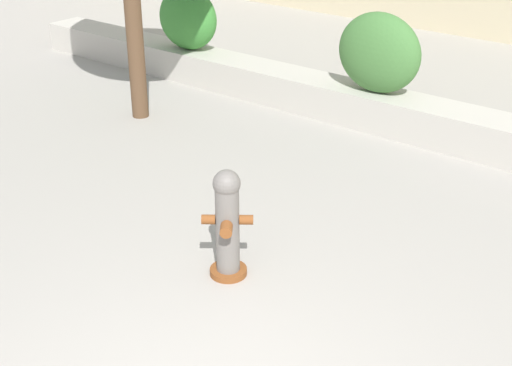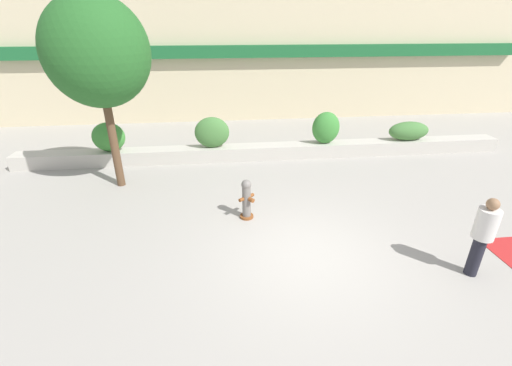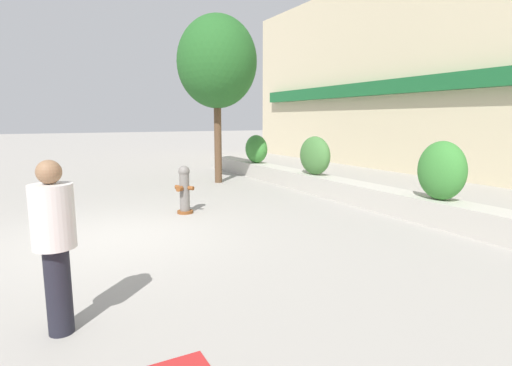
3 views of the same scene
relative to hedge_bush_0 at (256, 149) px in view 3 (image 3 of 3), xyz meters
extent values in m
plane|color=#9E9991|center=(5.66, -6.00, -1.01)|extent=(120.00, 120.00, 0.00)
cube|color=#195B2D|center=(5.66, 5.32, 2.35)|extent=(27.00, 0.36, 0.56)
cube|color=#B7B2A8|center=(5.66, 0.00, -0.76)|extent=(18.00, 0.70, 0.50)
ellipsoid|color=#387F33|center=(0.00, 0.00, 0.00)|extent=(1.12, 0.70, 1.03)
ellipsoid|color=#427538|center=(3.59, 0.00, 0.04)|extent=(1.24, 0.59, 1.11)
ellipsoid|color=#387F33|center=(7.78, 0.00, 0.08)|extent=(1.02, 0.70, 1.18)
cylinder|color=brown|center=(4.45, -4.23, -0.98)|extent=(0.49, 0.49, 0.06)
cylinder|color=slate|center=(4.45, -4.23, -0.53)|extent=(0.31, 0.31, 0.85)
sphere|color=slate|center=(4.45, -4.23, -0.06)|extent=(0.25, 0.25, 0.25)
cylinder|color=brown|center=(4.56, -4.37, -0.43)|extent=(0.17, 0.18, 0.11)
cylinder|color=brown|center=(4.31, -4.34, -0.43)|extent=(0.15, 0.15, 0.09)
cylinder|color=brown|center=(4.59, -4.13, -0.43)|extent=(0.15, 0.15, 0.09)
cylinder|color=brown|center=(0.70, -1.82, 0.35)|extent=(0.24, 0.24, 2.73)
ellipsoid|color=#235B23|center=(0.70, -1.82, 2.90)|extent=(2.80, 2.52, 2.94)
cylinder|color=black|center=(8.79, -6.95, -0.57)|extent=(0.34, 0.34, 0.88)
cylinder|color=silver|center=(8.79, -6.95, 0.18)|extent=(0.57, 0.57, 0.62)
sphere|color=#8C6647|center=(8.79, -6.95, 0.60)|extent=(0.23, 0.23, 0.23)
camera|label=1|loc=(8.18, -8.52, 2.73)|focal=50.00mm
camera|label=2|loc=(3.82, -11.95, 3.66)|focal=24.00mm
camera|label=3|loc=(12.96, -7.00, 1.09)|focal=28.00mm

